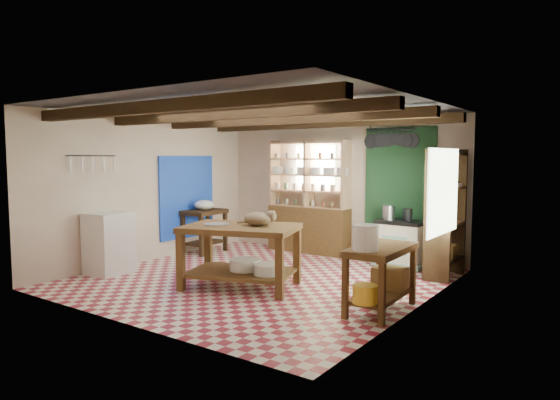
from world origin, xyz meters
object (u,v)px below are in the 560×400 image
Objects in this scene: work_table at (241,256)px; white_cabinet at (109,243)px; prep_table at (204,231)px; cat at (258,219)px; right_counter at (381,279)px; stove at (401,243)px.

white_cabinet reaches higher than work_table.
prep_table is 2.93m from cat.
cat is at bearing 177.86° from right_counter.
right_counter is at bearing -22.31° from prep_table.
cat is (0.22, 0.13, 0.55)m from work_table.
cat is at bearing 11.13° from white_cabinet.
cat reaches higher than stove.
cat is (-1.91, 0.03, 0.60)m from right_counter.
prep_table is 0.76× the size of right_counter.
white_cabinet is (-0.02, -2.17, 0.07)m from prep_table.
prep_table reaches higher than stove.
white_cabinet reaches higher than right_counter.
right_counter is 2.54× the size of cat.
right_counter is at bearing -16.04° from work_table.
right_counter is at bearing -29.56° from cat.
cat is at bearing 11.31° from work_table.
right_counter is (4.40, 0.68, -0.09)m from white_cabinet.
work_table is 2.99m from stove.
cat reaches higher than work_table.
white_cabinet is at bearing -172.52° from right_counter.
cat is at bearing -34.14° from prep_table.
stove is at bearing 105.00° from right_counter.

